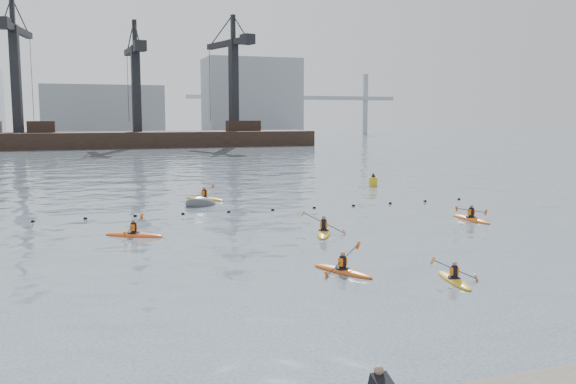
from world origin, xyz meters
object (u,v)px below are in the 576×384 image
object	(u,v)px
kayaker_0	(343,270)
nav_buoy	(373,181)
kayaker_3	(324,232)
kayaker_5	(204,198)
kayaker_2	(134,234)
kayaker_1	(454,279)
mooring_buoy	(201,205)
kayaker_4	(471,218)

from	to	relation	value
kayaker_0	nav_buoy	xyz separation A→B (m)	(15.18, 27.33, 0.32)
kayaker_3	kayaker_5	distance (m)	15.79
kayaker_2	nav_buoy	bearing A→B (deg)	-23.51
kayaker_1	mooring_buoy	distance (m)	23.63
kayaker_4	kayaker_2	bearing A→B (deg)	-6.94
kayaker_4	nav_buoy	distance (m)	18.56
kayaker_2	kayaker_5	bearing A→B (deg)	3.56
kayaker_5	mooring_buoy	size ratio (longest dim) A/B	1.23
kayaker_3	nav_buoy	xyz separation A→B (m)	(12.81, 19.47, 0.30)
kayaker_4	kayaker_1	bearing A→B (deg)	49.58
kayaker_4	mooring_buoy	world-z (taller)	kayaker_4
kayaker_2	nav_buoy	size ratio (longest dim) A/B	2.34
kayaker_0	kayaker_1	size ratio (longest dim) A/B	1.06
kayaker_2	kayaker_4	distance (m)	20.07
kayaker_1	kayaker_3	bearing A→B (deg)	106.38
kayaker_1	nav_buoy	xyz separation A→B (m)	(11.66, 29.99, 0.32)
kayaker_2	kayaker_3	world-z (taller)	kayaker_3
kayaker_2	mooring_buoy	xyz separation A→B (m)	(5.49, 9.82, -0.10)
kayaker_3	kayaker_5	bearing A→B (deg)	127.08
kayaker_5	kayaker_0	bearing A→B (deg)	-128.51
kayaker_1	nav_buoy	bearing A→B (deg)	78.92
kayaker_0	kayaker_5	bearing A→B (deg)	67.07
nav_buoy	kayaker_5	bearing A→B (deg)	-165.97
kayaker_3	kayaker_5	size ratio (longest dim) A/B	1.12
kayaker_0	kayaker_1	world-z (taller)	kayaker_0
kayaker_0	nav_buoy	distance (m)	31.26
kayaker_2	kayaker_4	size ratio (longest dim) A/B	0.91
kayaker_0	nav_buoy	bearing A→B (deg)	35.21
kayaker_0	mooring_buoy	size ratio (longest dim) A/B	1.21
kayaker_1	kayaker_3	world-z (taller)	kayaker_3
kayaker_4	kayaker_0	bearing A→B (deg)	32.98
kayaker_1	kayaker_2	xyz separation A→B (m)	(-10.95, 13.17, 0.01)
nav_buoy	kayaker_3	bearing A→B (deg)	-123.34
kayaker_4	nav_buoy	xyz separation A→B (m)	(2.61, 18.38, 0.31)
mooring_buoy	kayaker_1	bearing A→B (deg)	-76.64
kayaker_1	kayaker_5	distance (m)	26.32
kayaker_1	kayaker_2	world-z (taller)	kayaker_2
kayaker_5	mooring_buoy	bearing A→B (deg)	-146.71
kayaker_2	kayaker_0	bearing A→B (deg)	-114.88
kayaker_4	nav_buoy	bearing A→B (deg)	-100.54
kayaker_0	kayaker_2	xyz separation A→B (m)	(-7.43, 10.52, 0.01)
kayaker_5	nav_buoy	xyz separation A→B (m)	(16.32, 4.08, 0.30)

